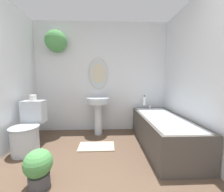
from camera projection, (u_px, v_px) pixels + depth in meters
wall_back at (95, 72)px, 3.05m from camera, size 3.00×0.44×2.40m
wall_right at (208, 76)px, 1.84m from camera, size 0.06×2.71×2.40m
toilet at (28, 130)px, 2.23m from camera, size 0.43×0.63×0.79m
pedestal_sink at (98, 108)px, 2.87m from camera, size 0.46×0.46×0.88m
bathtub at (162, 131)px, 2.36m from camera, size 0.70×1.63×0.60m
shampoo_bottle at (144, 101)px, 3.01m from camera, size 0.06×0.06×0.21m
potted_plant at (38, 167)px, 1.46m from camera, size 0.29×0.29×0.42m
bath_mat at (96, 146)px, 2.36m from camera, size 0.61×0.33×0.02m
toilet_paper_roll at (33, 98)px, 2.38m from camera, size 0.11×0.11×0.10m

